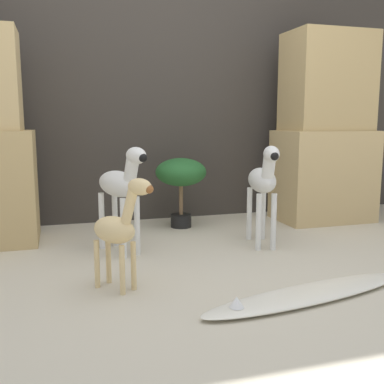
% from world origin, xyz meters
% --- Properties ---
extents(ground_plane, '(14.00, 14.00, 0.00)m').
position_xyz_m(ground_plane, '(0.00, 0.00, 0.00)').
color(ground_plane, beige).
extents(wall_back, '(6.40, 0.08, 2.20)m').
position_xyz_m(wall_back, '(0.00, 1.72, 1.10)').
color(wall_back, '#38332D').
rests_on(wall_back, ground_plane).
extents(rock_pillar_right, '(0.79, 0.52, 1.58)m').
position_xyz_m(rock_pillar_right, '(1.37, 1.23, 0.74)').
color(rock_pillar_right, tan).
rests_on(rock_pillar_right, ground_plane).
extents(zebra_right, '(0.24, 0.53, 0.70)m').
position_xyz_m(zebra_right, '(0.51, 0.61, 0.45)').
color(zebra_right, silver).
rests_on(zebra_right, ground_plane).
extents(zebra_left, '(0.32, 0.52, 0.70)m').
position_xyz_m(zebra_left, '(-0.44, 0.72, 0.45)').
color(zebra_left, silver).
rests_on(zebra_left, ground_plane).
extents(giraffe_figurine, '(0.32, 0.36, 0.59)m').
position_xyz_m(giraffe_figurine, '(-0.55, 0.07, 0.33)').
color(giraffe_figurine, '#E0C184').
rests_on(giraffe_figurine, ground_plane).
extents(potted_palm_front, '(0.41, 0.41, 0.56)m').
position_xyz_m(potted_palm_front, '(0.12, 1.31, 0.42)').
color(potted_palm_front, black).
rests_on(potted_palm_front, ground_plane).
extents(surfboard, '(1.24, 0.45, 0.09)m').
position_xyz_m(surfboard, '(0.32, -0.31, 0.02)').
color(surfboard, silver).
rests_on(surfboard, ground_plane).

